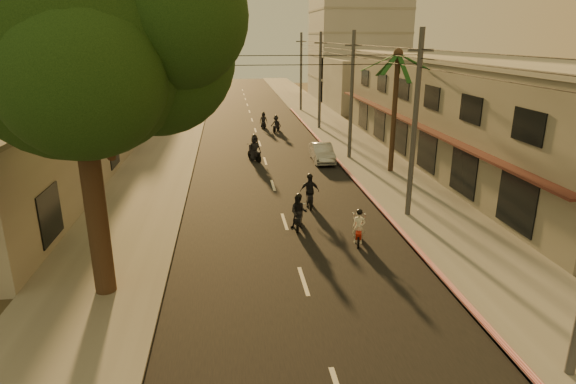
% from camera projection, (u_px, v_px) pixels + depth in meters
% --- Properties ---
extents(ground, '(160.00, 160.00, 0.00)m').
position_uv_depth(ground, '(313.00, 311.00, 15.83)').
color(ground, '#383023').
rests_on(ground, ground).
extents(road, '(10.00, 140.00, 0.02)m').
position_uv_depth(road, '(265.00, 161.00, 34.70)').
color(road, black).
rests_on(road, ground).
extents(sidewalk_right, '(5.00, 140.00, 0.12)m').
position_uv_depth(sidewalk_right, '(366.00, 157.00, 35.57)').
color(sidewalk_right, slate).
rests_on(sidewalk_right, ground).
extents(sidewalk_left, '(5.00, 140.00, 0.12)m').
position_uv_depth(sidewalk_left, '(159.00, 164.00, 33.81)').
color(sidewalk_left, slate).
rests_on(sidewalk_left, ground).
extents(curb_stripe, '(0.20, 60.00, 0.20)m').
position_uv_depth(curb_stripe, '(351.00, 177.00, 30.55)').
color(curb_stripe, red).
rests_on(curb_stripe, ground).
extents(shophouse_row, '(8.80, 34.20, 7.30)m').
position_uv_depth(shophouse_row, '(467.00, 111.00, 33.33)').
color(shophouse_row, gray).
rests_on(shophouse_row, ground).
extents(left_building, '(8.20, 24.20, 5.20)m').
position_uv_depth(left_building, '(21.00, 150.00, 26.60)').
color(left_building, '#AAA59A').
rests_on(left_building, ground).
extents(broadleaf_tree, '(9.60, 8.70, 12.10)m').
position_uv_depth(broadleaf_tree, '(88.00, 41.00, 14.46)').
color(broadleaf_tree, black).
rests_on(broadleaf_tree, ground).
extents(palm_tree, '(5.00, 5.00, 8.20)m').
position_uv_depth(palm_tree, '(398.00, 61.00, 29.66)').
color(palm_tree, black).
rests_on(palm_tree, ground).
extents(utility_poles, '(1.20, 48.26, 9.00)m').
position_uv_depth(utility_poles, '(353.00, 67.00, 33.41)').
color(utility_poles, '#38383A').
rests_on(utility_poles, ground).
extents(filler_right, '(8.00, 14.00, 6.00)m').
position_uv_depth(filler_right, '(362.00, 84.00, 59.01)').
color(filler_right, '#AAA59A').
rests_on(filler_right, ground).
extents(filler_left_near, '(8.00, 14.00, 4.40)m').
position_uv_depth(filler_left_near, '(106.00, 107.00, 45.59)').
color(filler_left_near, '#AAA59A').
rests_on(filler_left_near, ground).
extents(filler_left_far, '(8.00, 14.00, 7.00)m').
position_uv_depth(filler_left_far, '(138.00, 77.00, 62.18)').
color(filler_left_far, '#AAA59A').
rests_on(filler_left_far, ground).
extents(scooter_red, '(0.80, 1.58, 1.58)m').
position_uv_depth(scooter_red, '(359.00, 228.00, 20.78)').
color(scooter_red, black).
rests_on(scooter_red, ground).
extents(scooter_mid_a, '(1.07, 1.74, 1.73)m').
position_uv_depth(scooter_mid_a, '(299.00, 213.00, 22.35)').
color(scooter_mid_a, black).
rests_on(scooter_mid_a, ground).
extents(scooter_mid_b, '(1.06, 1.83, 1.80)m').
position_uv_depth(scooter_mid_b, '(310.00, 192.00, 25.28)').
color(scooter_mid_b, black).
rests_on(scooter_mid_b, ground).
extents(scooter_far_a, '(1.32, 1.85, 1.95)m').
position_uv_depth(scooter_far_a, '(255.00, 149.00, 34.51)').
color(scooter_far_a, black).
rests_on(scooter_far_a, ground).
extents(scooter_far_b, '(1.42, 1.50, 1.59)m').
position_uv_depth(scooter_far_b, '(276.00, 124.00, 45.05)').
color(scooter_far_b, black).
rests_on(scooter_far_b, ground).
extents(parked_car, '(1.51, 3.98, 1.30)m').
position_uv_depth(parked_car, '(322.00, 153.00, 34.43)').
color(parked_car, '#A2A5AB').
rests_on(parked_car, ground).
extents(scooter_far_c, '(0.78, 1.64, 1.60)m').
position_uv_depth(scooter_far_c, '(264.00, 121.00, 46.91)').
color(scooter_far_c, black).
rests_on(scooter_far_c, ground).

